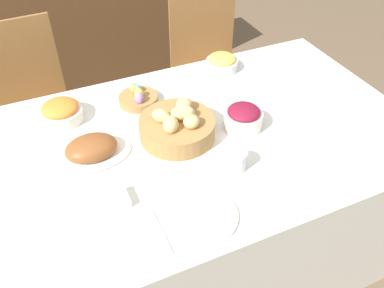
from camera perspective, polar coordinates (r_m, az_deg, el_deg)
ground_plane at (r=2.17m, az=-0.65°, el=-14.79°), size 12.00×12.00×0.00m
dining_table at (r=1.87m, az=-0.73°, el=-8.21°), size 1.88×1.07×0.76m
chair_far_right at (r=2.59m, az=2.33°, el=11.12°), size 0.45×0.45×0.94m
chair_far_left at (r=2.39m, az=-21.58°, el=5.15°), size 0.44×0.44×0.94m
sideboard at (r=3.34m, az=-13.69°, el=15.91°), size 1.41×0.44×0.88m
bread_basket at (r=1.58m, az=-2.06°, el=2.57°), size 0.30×0.30×0.13m
egg_basket at (r=1.80m, az=-7.60°, el=6.49°), size 0.17×0.17×0.08m
ham_platter at (r=1.56m, az=-13.92°, el=-0.69°), size 0.30×0.21×0.08m
beet_salad_bowl at (r=1.64m, az=7.20°, el=3.72°), size 0.16×0.16×0.10m
carrot_bowl at (r=1.76m, az=-17.93°, el=4.34°), size 0.18×0.18×0.09m
pineapple_bowl at (r=2.02m, az=4.20°, el=11.34°), size 0.15×0.15×0.08m
dinner_plate at (r=1.32m, az=1.42°, el=-10.03°), size 0.23×0.23×0.01m
fork at (r=1.29m, az=-4.41°, el=-12.06°), size 0.01×0.19×0.00m
knife at (r=1.37m, az=6.85°, el=-8.16°), size 0.01×0.19×0.00m
spoon at (r=1.38m, az=7.94°, el=-7.76°), size 0.01×0.19×0.00m
drinking_cup at (r=1.46m, az=6.18°, el=-2.28°), size 0.08×0.08×0.08m
butter_dish at (r=1.37m, az=-11.64°, el=-7.99°), size 0.13×0.08×0.03m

